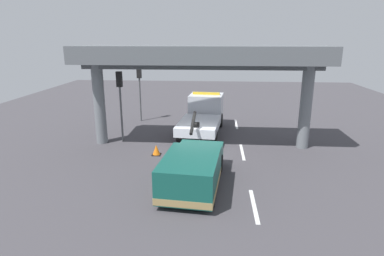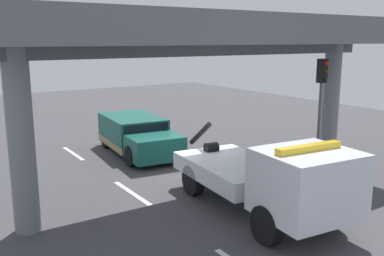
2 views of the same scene
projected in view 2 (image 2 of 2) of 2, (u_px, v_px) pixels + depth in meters
ground_plane at (193, 181)px, 15.52m from camera, size 60.00×40.00×0.10m
lane_stripe_west at (73, 153)px, 19.09m from camera, size 2.60×0.16×0.01m
lane_stripe_mid at (132, 193)px, 14.19m from camera, size 2.60×0.16×0.01m
tow_truck_white at (271, 178)px, 11.93m from camera, size 7.34×2.97×2.46m
towed_van_green at (137, 136)px, 19.07m from camera, size 5.38×2.67×1.58m
overpass_structure at (212, 37)px, 13.61m from camera, size 3.60×13.97×5.78m
traffic_light_near at (321, 90)px, 16.24m from camera, size 0.39×0.32×4.27m
traffic_cone_orange at (229, 158)px, 17.35m from camera, size 0.48×0.48×0.57m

